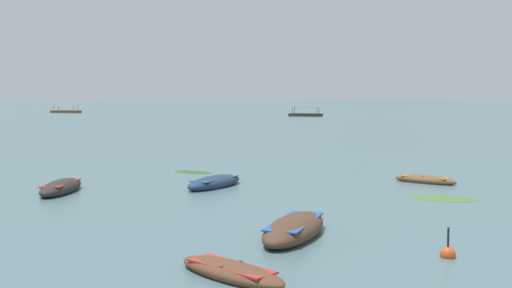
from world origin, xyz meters
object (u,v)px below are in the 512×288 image
Objects in this scene: rowboat_3 at (425,180)px; rowboat_6 at (61,188)px; rowboat_4 at (214,183)px; rowboat_7 at (294,229)px; ferry_1 at (66,111)px; ferry_0 at (306,115)px; mooring_buoy at (448,254)px; rowboat_0 at (231,271)px.

rowboat_3 is 18.48m from rowboat_6.
rowboat_6 is at bearing -162.01° from rowboat_4.
ferry_1 is (-70.99, 158.36, 0.19)m from rowboat_7.
rowboat_3 is 115.03m from ferry_0.
rowboat_4 is at bearing -92.88° from ferry_0.
rowboat_7 is 173.54m from ferry_1.
rowboat_4 is 117.36m from ferry_0.
rowboat_6 is (-17.91, -4.56, 0.08)m from rowboat_3.
rowboat_3 is at bearing 80.55° from mooring_buoy.
mooring_buoy is (5.85, 2.29, -0.05)m from rowboat_0.
mooring_buoy reaches higher than rowboat_4.
mooring_buoy is at bearing -27.30° from rowboat_7.
rowboat_7 is at bearing -36.47° from rowboat_6.
rowboat_6 is 161.66m from ferry_1.
ferry_1 reaches higher than rowboat_7.
rowboat_6 is at bearing -165.71° from rowboat_3.
rowboat_6 is (-9.56, 12.72, 0.08)m from rowboat_0.
ferry_0 is (5.90, 117.21, 0.22)m from rowboat_4.
ferry_0 is at bearing 88.55° from rowboat_0.
rowboat_3 is 0.69× the size of rowboat_7.
rowboat_0 is at bearing -108.79° from rowboat_7.
rowboat_3 is at bearing 14.29° from rowboat_6.
ferry_1 is (-66.90, 147.88, 0.22)m from rowboat_4.
ferry_0 is (1.81, 127.69, 0.19)m from rowboat_7.
rowboat_6 is at bearing -96.17° from ferry_0.
rowboat_4 is 7.37m from rowboat_6.
ferry_0 is at bearing 87.12° from rowboat_4.
ferry_0 is 79.00m from ferry_1.
ferry_1 is 177.37m from mooring_buoy.
rowboat_0 is 15.21m from rowboat_4.
rowboat_7 reaches higher than rowboat_4.
rowboat_0 is 0.77× the size of rowboat_4.
ferry_0 is 129.94m from mooring_buoy.
rowboat_7 is (1.54, 4.52, 0.10)m from rowboat_0.
ferry_0 is 8.66× the size of mooring_buoy.
rowboat_6 reaches higher than rowboat_4.
ferry_0 is at bearing -22.85° from ferry_1.
rowboat_4 is 11.25m from rowboat_7.
rowboat_6 is at bearing 145.92° from mooring_buoy.
rowboat_6 is 0.43× the size of ferry_1.
rowboat_3 is 11.14m from rowboat_4.
rowboat_3 is 0.77× the size of rowboat_4.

